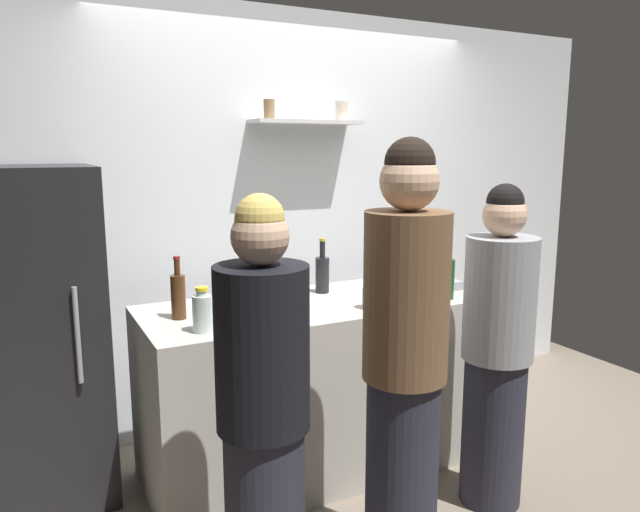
# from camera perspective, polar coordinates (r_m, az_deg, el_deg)

# --- Properties ---
(ground_plane) EXTENTS (5.28, 5.28, 0.00)m
(ground_plane) POSITION_cam_1_polar(r_m,az_deg,el_deg) (3.32, 7.56, -21.67)
(ground_plane) COLOR #726656
(back_wall_assembly) EXTENTS (4.80, 0.32, 2.60)m
(back_wall_assembly) POSITION_cam_1_polar(r_m,az_deg,el_deg) (3.93, -2.38, 3.71)
(back_wall_assembly) COLOR white
(back_wall_assembly) RESTS_ON ground
(refrigerator) EXTENTS (0.67, 0.68, 1.67)m
(refrigerator) POSITION_cam_1_polar(r_m,az_deg,el_deg) (3.28, -25.79, -7.02)
(refrigerator) COLOR black
(refrigerator) RESTS_ON ground
(counter) EXTENTS (1.89, 0.76, 0.94)m
(counter) POSITION_cam_1_polar(r_m,az_deg,el_deg) (3.37, 0.00, -12.13)
(counter) COLOR #B7B2A8
(counter) RESTS_ON ground
(baking_pan) EXTENTS (0.34, 0.24, 0.05)m
(baking_pan) POSITION_cam_1_polar(r_m,az_deg,el_deg) (3.55, 10.21, -2.72)
(baking_pan) COLOR gray
(baking_pan) RESTS_ON counter
(utensil_holder) EXTENTS (0.09, 0.09, 0.21)m
(utensil_holder) POSITION_cam_1_polar(r_m,az_deg,el_deg) (3.08, 4.91, -3.97)
(utensil_holder) COLOR #B2B2B7
(utensil_holder) RESTS_ON counter
(wine_bottle_amber_glass) EXTENTS (0.07, 0.07, 0.31)m
(wine_bottle_amber_glass) POSITION_cam_1_polar(r_m,az_deg,el_deg) (2.96, -13.37, -3.64)
(wine_bottle_amber_glass) COLOR #472814
(wine_bottle_amber_glass) RESTS_ON counter
(wine_bottle_dark_glass) EXTENTS (0.08, 0.08, 0.31)m
(wine_bottle_dark_glass) POSITION_cam_1_polar(r_m,az_deg,el_deg) (3.39, 0.22, -1.62)
(wine_bottle_dark_glass) COLOR black
(wine_bottle_dark_glass) RESTS_ON counter
(wine_bottle_green_glass) EXTENTS (0.07, 0.07, 0.31)m
(wine_bottle_green_glass) POSITION_cam_1_polar(r_m,az_deg,el_deg) (3.33, 12.14, -2.00)
(wine_bottle_green_glass) COLOR #19471E
(wine_bottle_green_glass) RESTS_ON counter
(wine_bottle_pale_glass) EXTENTS (0.07, 0.07, 0.28)m
(wine_bottle_pale_glass) POSITION_cam_1_polar(r_m,az_deg,el_deg) (3.04, -5.87, -3.31)
(wine_bottle_pale_glass) COLOR #B2BFB2
(wine_bottle_pale_glass) RESTS_ON counter
(water_bottle_plastic) EXTENTS (0.09, 0.09, 0.21)m
(water_bottle_plastic) POSITION_cam_1_polar(r_m,az_deg,el_deg) (2.73, -11.16, -5.28)
(water_bottle_plastic) COLOR silver
(water_bottle_plastic) RESTS_ON counter
(person_grey_hoodie) EXTENTS (0.34, 0.34, 1.59)m
(person_grey_hoodie) POSITION_cam_1_polar(r_m,az_deg,el_deg) (3.05, 16.51, -8.73)
(person_grey_hoodie) COLOR #262633
(person_grey_hoodie) RESTS_ON ground
(person_blonde) EXTENTS (0.34, 0.34, 1.60)m
(person_blonde) POSITION_cam_1_polar(r_m,az_deg,el_deg) (2.25, -5.42, -15.13)
(person_blonde) COLOR #262633
(person_blonde) RESTS_ON ground
(person_brown_jacket) EXTENTS (0.34, 0.34, 1.80)m
(person_brown_jacket) POSITION_cam_1_polar(r_m,az_deg,el_deg) (2.45, 8.07, -10.20)
(person_brown_jacket) COLOR #262633
(person_brown_jacket) RESTS_ON ground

